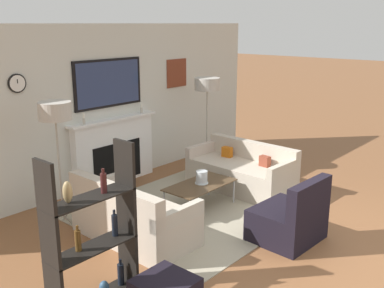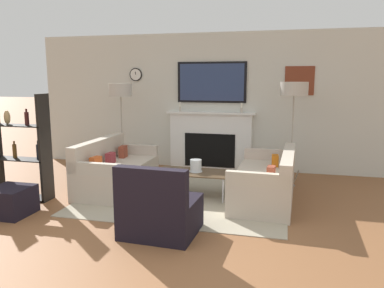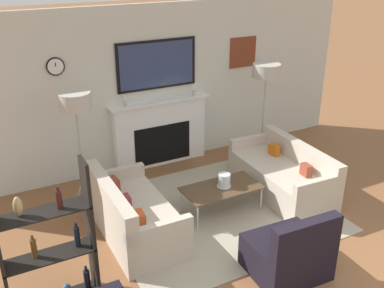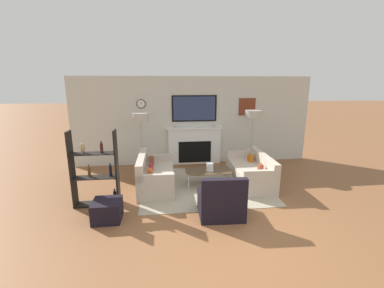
{
  "view_description": "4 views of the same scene",
  "coord_description": "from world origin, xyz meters",
  "px_view_note": "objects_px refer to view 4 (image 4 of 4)",
  "views": [
    {
      "loc": [
        -4.73,
        -1.73,
        2.7
      ],
      "look_at": [
        0.18,
        2.52,
        0.95
      ],
      "focal_mm": 42.0,
      "sensor_mm": 36.0,
      "label": 1
    },
    {
      "loc": [
        1.45,
        -3.16,
        1.8
      ],
      "look_at": [
        0.0,
        2.6,
        0.77
      ],
      "focal_mm": 35.0,
      "sensor_mm": 36.0,
      "label": 2
    },
    {
      "loc": [
        -2.87,
        -2.39,
        3.47
      ],
      "look_at": [
        -0.09,
        2.81,
        0.89
      ],
      "focal_mm": 42.0,
      "sensor_mm": 36.0,
      "label": 3
    },
    {
      "loc": [
        -1.03,
        -3.63,
        2.52
      ],
      "look_at": [
        -0.25,
        2.75,
        0.97
      ],
      "focal_mm": 24.0,
      "sensor_mm": 36.0,
      "label": 4
    }
  ],
  "objects_px": {
    "armchair": "(221,203)",
    "coffee_table": "(208,172)",
    "couch_right": "(251,173)",
    "hurricane_candle": "(210,167)",
    "floor_lamp_left": "(141,118)",
    "shelf_unit": "(96,172)",
    "ottoman": "(107,210)",
    "couch_left": "(154,176)",
    "floor_lamp_right": "(253,115)"
  },
  "relations": [
    {
      "from": "couch_left",
      "to": "floor_lamp_left",
      "type": "height_order",
      "value": "floor_lamp_left"
    },
    {
      "from": "hurricane_candle",
      "to": "ottoman",
      "type": "height_order",
      "value": "hurricane_candle"
    },
    {
      "from": "armchair",
      "to": "floor_lamp_right",
      "type": "xyz_separation_m",
      "value": [
        1.5,
        2.59,
        1.34
      ]
    },
    {
      "from": "floor_lamp_left",
      "to": "shelf_unit",
      "type": "relative_size",
      "value": 1.08
    },
    {
      "from": "couch_right",
      "to": "ottoman",
      "type": "distance_m",
      "value": 3.58
    },
    {
      "from": "couch_right",
      "to": "armchair",
      "type": "distance_m",
      "value": 1.92
    },
    {
      "from": "couch_right",
      "to": "hurricane_candle",
      "type": "height_order",
      "value": "couch_right"
    },
    {
      "from": "couch_right",
      "to": "coffee_table",
      "type": "xyz_separation_m",
      "value": [
        -1.12,
        -0.03,
        0.09
      ]
    },
    {
      "from": "couch_left",
      "to": "coffee_table",
      "type": "relative_size",
      "value": 1.48
    },
    {
      "from": "floor_lamp_right",
      "to": "couch_left",
      "type": "bearing_deg",
      "value": -159.48
    },
    {
      "from": "hurricane_candle",
      "to": "floor_lamp_right",
      "type": "relative_size",
      "value": 0.11
    },
    {
      "from": "floor_lamp_left",
      "to": "ottoman",
      "type": "xyz_separation_m",
      "value": [
        -0.51,
        -2.46,
        -1.39
      ]
    },
    {
      "from": "couch_right",
      "to": "ottoman",
      "type": "height_order",
      "value": "couch_right"
    },
    {
      "from": "hurricane_candle",
      "to": "floor_lamp_left",
      "type": "relative_size",
      "value": 0.12
    },
    {
      "from": "floor_lamp_left",
      "to": "coffee_table",
      "type": "bearing_deg",
      "value": -32.92
    },
    {
      "from": "armchair",
      "to": "shelf_unit",
      "type": "xyz_separation_m",
      "value": [
        -2.46,
        0.78,
        0.45
      ]
    },
    {
      "from": "shelf_unit",
      "to": "coffee_table",
      "type": "bearing_deg",
      "value": 16.34
    },
    {
      "from": "couch_left",
      "to": "armchair",
      "type": "bearing_deg",
      "value": -49.97
    },
    {
      "from": "hurricane_candle",
      "to": "armchair",
      "type": "bearing_deg",
      "value": -92.6
    },
    {
      "from": "armchair",
      "to": "floor_lamp_left",
      "type": "distance_m",
      "value": 3.33
    },
    {
      "from": "couch_right",
      "to": "hurricane_candle",
      "type": "relative_size",
      "value": 8.89
    },
    {
      "from": "armchair",
      "to": "coffee_table",
      "type": "relative_size",
      "value": 0.78
    },
    {
      "from": "coffee_table",
      "to": "ottoman",
      "type": "height_order",
      "value": "coffee_table"
    },
    {
      "from": "floor_lamp_left",
      "to": "shelf_unit",
      "type": "distance_m",
      "value": 2.15
    },
    {
      "from": "armchair",
      "to": "floor_lamp_right",
      "type": "relative_size",
      "value": 0.49
    },
    {
      "from": "couch_right",
      "to": "coffee_table",
      "type": "relative_size",
      "value": 1.61
    },
    {
      "from": "ottoman",
      "to": "couch_left",
      "type": "bearing_deg",
      "value": 58.97
    },
    {
      "from": "armchair",
      "to": "floor_lamp_left",
      "type": "bearing_deg",
      "value": 122.35
    },
    {
      "from": "coffee_table",
      "to": "couch_right",
      "type": "bearing_deg",
      "value": 1.43
    },
    {
      "from": "couch_left",
      "to": "shelf_unit",
      "type": "bearing_deg",
      "value": -146.99
    },
    {
      "from": "armchair",
      "to": "coffee_table",
      "type": "bearing_deg",
      "value": 89.15
    },
    {
      "from": "hurricane_candle",
      "to": "couch_right",
      "type": "bearing_deg",
      "value": 0.95
    },
    {
      "from": "armchair",
      "to": "couch_left",
      "type": "bearing_deg",
      "value": 130.03
    },
    {
      "from": "couch_left",
      "to": "shelf_unit",
      "type": "height_order",
      "value": "shelf_unit"
    },
    {
      "from": "coffee_table",
      "to": "hurricane_candle",
      "type": "height_order",
      "value": "hurricane_candle"
    },
    {
      "from": "couch_left",
      "to": "armchair",
      "type": "distance_m",
      "value": 2.01
    },
    {
      "from": "coffee_table",
      "to": "ottoman",
      "type": "bearing_deg",
      "value": -147.45
    },
    {
      "from": "floor_lamp_right",
      "to": "shelf_unit",
      "type": "relative_size",
      "value": 1.1
    },
    {
      "from": "armchair",
      "to": "floor_lamp_left",
      "type": "xyz_separation_m",
      "value": [
        -1.64,
        2.59,
        1.3
      ]
    },
    {
      "from": "ottoman",
      "to": "armchair",
      "type": "bearing_deg",
      "value": -3.41
    },
    {
      "from": "armchair",
      "to": "coffee_table",
      "type": "xyz_separation_m",
      "value": [
        0.02,
        1.51,
        0.09
      ]
    },
    {
      "from": "armchair",
      "to": "floor_lamp_right",
      "type": "height_order",
      "value": "floor_lamp_right"
    },
    {
      "from": "couch_left",
      "to": "hurricane_candle",
      "type": "height_order",
      "value": "couch_left"
    },
    {
      "from": "couch_left",
      "to": "armchair",
      "type": "height_order",
      "value": "armchair"
    },
    {
      "from": "floor_lamp_left",
      "to": "floor_lamp_right",
      "type": "height_order",
      "value": "floor_lamp_right"
    },
    {
      "from": "floor_lamp_left",
      "to": "ottoman",
      "type": "bearing_deg",
      "value": -101.65
    },
    {
      "from": "armchair",
      "to": "shelf_unit",
      "type": "bearing_deg",
      "value": 162.34
    },
    {
      "from": "coffee_table",
      "to": "shelf_unit",
      "type": "bearing_deg",
      "value": -163.66
    },
    {
      "from": "couch_left",
      "to": "floor_lamp_left",
      "type": "bearing_deg",
      "value": 108.18
    },
    {
      "from": "couch_left",
      "to": "ottoman",
      "type": "height_order",
      "value": "couch_left"
    }
  ]
}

